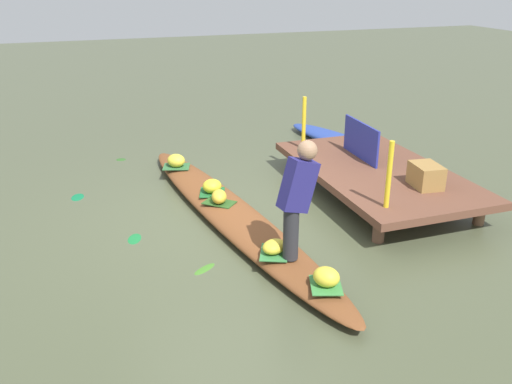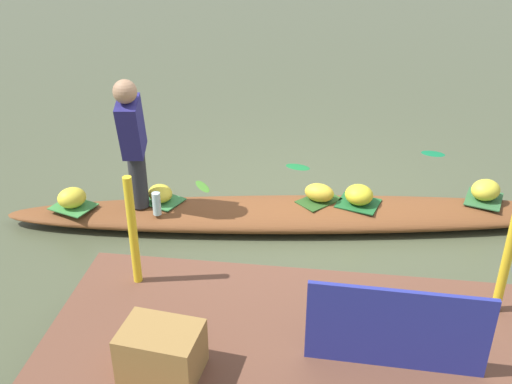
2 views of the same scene
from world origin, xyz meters
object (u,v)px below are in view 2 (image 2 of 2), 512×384
(vendor_person, at_px, (132,137))
(banana_bunch_2, at_px, (72,198))
(banana_bunch_4, at_px, (319,193))
(produce_crate, at_px, (161,351))
(banana_bunch_1, at_px, (160,193))
(banana_bunch_3, at_px, (359,195))
(water_bottle, at_px, (157,204))
(market_banner, at_px, (397,329))
(vendor_boat, at_px, (301,214))
(banana_bunch_0, at_px, (486,190))

(vendor_person, bearing_deg, banana_bunch_2, 4.61)
(banana_bunch_4, height_order, produce_crate, produce_crate)
(banana_bunch_1, height_order, banana_bunch_3, banana_bunch_3)
(water_bottle, distance_m, market_banner, 2.70)
(banana_bunch_1, xyz_separation_m, banana_bunch_2, (0.77, 0.23, 0.02))
(banana_bunch_1, xyz_separation_m, water_bottle, (-0.04, 0.26, 0.03))
(vendor_boat, distance_m, vendor_person, 1.69)
(banana_bunch_2, height_order, water_bottle, water_bottle)
(vendor_person, height_order, produce_crate, vendor_person)
(banana_bunch_0, distance_m, banana_bunch_4, 1.56)
(banana_bunch_0, height_order, banana_bunch_4, banana_bunch_0)
(produce_crate, bearing_deg, banana_bunch_0, -130.34)
(vendor_person, bearing_deg, banana_bunch_0, -169.18)
(vendor_person, bearing_deg, water_bottle, 158.83)
(banana_bunch_1, height_order, produce_crate, produce_crate)
(banana_bunch_0, xyz_separation_m, banana_bunch_1, (3.02, 0.42, -0.03))
(vendor_boat, distance_m, water_bottle, 1.34)
(banana_bunch_0, bearing_deg, market_banner, 67.63)
(banana_bunch_0, xyz_separation_m, water_bottle, (2.98, 0.68, 0.01))
(water_bottle, relative_size, produce_crate, 0.49)
(banana_bunch_3, height_order, vendor_person, vendor_person)
(banana_bunch_3, height_order, market_banner, market_banner)
(vendor_person, relative_size, market_banner, 1.23)
(banana_bunch_3, bearing_deg, produce_crate, 65.21)
(banana_bunch_4, bearing_deg, banana_bunch_3, 179.05)
(vendor_boat, bearing_deg, banana_bunch_0, -176.89)
(vendor_boat, relative_size, produce_crate, 12.44)
(banana_bunch_2, distance_m, produce_crate, 2.56)
(banana_bunch_0, distance_m, vendor_person, 3.28)
(water_bottle, relative_size, market_banner, 0.21)
(banana_bunch_0, relative_size, banana_bunch_4, 1.00)
(banana_bunch_0, relative_size, banana_bunch_2, 1.08)
(banana_bunch_2, height_order, market_banner, market_banner)
(banana_bunch_2, relative_size, vendor_person, 0.21)
(banana_bunch_0, height_order, banana_bunch_2, banana_bunch_0)
(banana_bunch_0, xyz_separation_m, market_banner, (1.04, 2.53, 0.36))
(banana_bunch_3, xyz_separation_m, vendor_person, (1.99, 0.36, 0.61))
(banana_bunch_4, relative_size, water_bottle, 1.31)
(vendor_boat, bearing_deg, produce_crate, 67.33)
(vendor_boat, height_order, banana_bunch_2, banana_bunch_2)
(banana_bunch_0, height_order, water_bottle, water_bottle)
(vendor_person, relative_size, produce_crate, 2.84)
(vendor_person, bearing_deg, banana_bunch_3, -169.70)
(banana_bunch_1, distance_m, banana_bunch_2, 0.80)
(vendor_boat, relative_size, banana_bunch_0, 19.59)
(vendor_boat, relative_size, vendor_person, 4.38)
(market_banner, bearing_deg, banana_bunch_4, -75.82)
(water_bottle, bearing_deg, market_banner, 136.28)
(banana_bunch_1, xyz_separation_m, banana_bunch_4, (-1.48, -0.18, 0.01))
(banana_bunch_4, relative_size, market_banner, 0.28)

